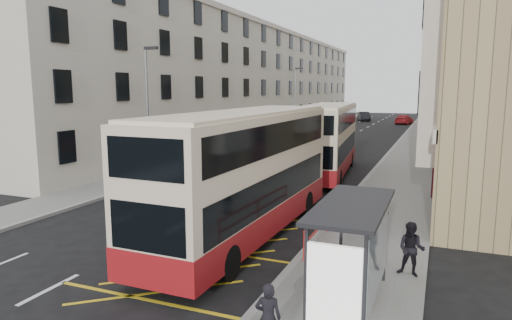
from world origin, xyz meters
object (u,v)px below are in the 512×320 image
at_px(pedestrian_mid, 411,249).
at_px(double_decker_rear, 328,139).
at_px(street_lamp_near, 148,106).
at_px(car_silver, 328,123).
at_px(car_red, 404,119).
at_px(street_lamp_far, 296,97).
at_px(white_van, 287,134).
at_px(car_dark, 364,116).
at_px(pedestrian_near, 268,318).
at_px(double_decker_front, 245,174).
at_px(pedestrian_far, 376,212).
at_px(bus_shelter, 355,236).

bearing_deg(pedestrian_mid, double_decker_rear, 120.75).
relative_size(street_lamp_near, car_silver, 2.01).
bearing_deg(car_red, street_lamp_far, 73.76).
distance_m(street_lamp_near, white_van, 23.80).
bearing_deg(car_dark, pedestrian_near, -100.29).
distance_m(double_decker_rear, pedestrian_mid, 17.02).
bearing_deg(pedestrian_near, street_lamp_far, -88.43).
height_order(street_lamp_far, car_dark, street_lamp_far).
relative_size(double_decker_front, pedestrian_far, 7.23).
height_order(white_van, car_silver, white_van).
bearing_deg(bus_shelter, street_lamp_far, 109.12).
bearing_deg(car_silver, double_decker_front, -82.34).
relative_size(street_lamp_near, pedestrian_far, 4.73).
xyz_separation_m(double_decker_front, pedestrian_near, (3.66, -7.22, -1.56)).
relative_size(double_decker_rear, car_dark, 2.43).
relative_size(white_van, car_silver, 1.46).
xyz_separation_m(pedestrian_near, car_silver, (-12.20, 56.90, -0.24)).
distance_m(pedestrian_near, car_silver, 58.19).
xyz_separation_m(bus_shelter, car_red, (-3.83, 66.39, -1.39)).
height_order(bus_shelter, double_decker_front, double_decker_front).
bearing_deg(street_lamp_far, car_dark, 82.69).
bearing_deg(pedestrian_far, white_van, -62.20).
relative_size(street_lamp_near, white_van, 1.38).
relative_size(pedestrian_near, car_red, 0.30).
bearing_deg(bus_shelter, pedestrian_mid, 68.11).
height_order(double_decker_front, pedestrian_near, double_decker_front).
bearing_deg(pedestrian_near, white_van, -87.33).
bearing_deg(pedestrian_mid, street_lamp_near, 158.26).
bearing_deg(car_dark, bus_shelter, -98.98).
distance_m(street_lamp_far, pedestrian_near, 46.88).
bearing_deg(pedestrian_far, street_lamp_near, -18.10).
bearing_deg(car_red, pedestrian_near, 100.18).
distance_m(car_silver, car_dark, 16.96).
height_order(double_decker_rear, pedestrian_near, double_decker_rear).
bearing_deg(car_dark, pedestrian_mid, -97.64).
relative_size(street_lamp_far, car_silver, 2.01).
relative_size(bus_shelter, double_decker_front, 0.35).
relative_size(car_silver, car_red, 0.77).
bearing_deg(street_lamp_near, street_lamp_far, 90.00).
distance_m(double_decker_front, white_van, 32.23).
bearing_deg(pedestrian_mid, pedestrian_far, 121.27).
bearing_deg(pedestrian_mid, street_lamp_far, 120.90).
xyz_separation_m(pedestrian_mid, car_dark, (-12.18, 68.30, -0.17)).
xyz_separation_m(double_decker_rear, pedestrian_mid, (6.29, -15.75, -1.40)).
xyz_separation_m(pedestrian_far, car_red, (-3.48, 59.65, -0.25)).
relative_size(bus_shelter, car_dark, 0.87).
bearing_deg(street_lamp_far, car_silver, 84.57).
height_order(street_lamp_far, white_van, street_lamp_far).
distance_m(street_lamp_far, pedestrian_far, 38.60).
distance_m(car_silver, car_red, 15.35).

